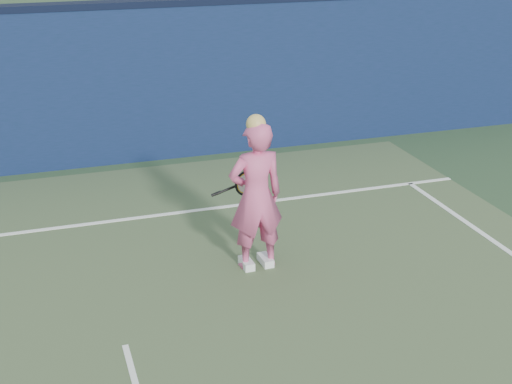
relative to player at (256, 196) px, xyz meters
name	(u,v)px	position (x,y,z in m)	size (l,w,h in m)	color
backstop_wall	(69,90)	(-1.72, 4.31, 0.35)	(24.00, 0.40, 2.50)	#0C1C39
wall_cap	(61,7)	(-1.72, 4.31, 1.65)	(24.00, 0.42, 0.10)	black
player	(256,196)	(0.00, 0.00, 0.00)	(0.67, 0.45, 1.86)	#CF5082
racket	(244,184)	(-0.02, 0.43, -0.01)	(0.58, 0.13, 0.31)	black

